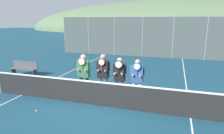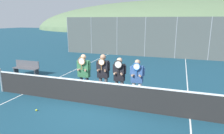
{
  "view_description": "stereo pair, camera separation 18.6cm",
  "coord_description": "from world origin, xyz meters",
  "views": [
    {
      "loc": [
        2.74,
        -6.49,
        3.15
      ],
      "look_at": [
        0.38,
        0.93,
        1.3
      ],
      "focal_mm": 32.0,
      "sensor_mm": 36.0,
      "label": 1
    },
    {
      "loc": [
        2.91,
        -6.44,
        3.15
      ],
      "look_at": [
        0.38,
        0.93,
        1.3
      ],
      "focal_mm": 32.0,
      "sensor_mm": 36.0,
      "label": 2
    }
  ],
  "objects": [
    {
      "name": "court_line_right_sideline",
      "position": [
        3.39,
        3.0,
        0.0
      ],
      "size": [
        0.05,
        16.0,
        0.01
      ],
      "primitive_type": "cube",
      "color": "white",
      "rests_on": "ground_plane"
    },
    {
      "name": "player_rightmost",
      "position": [
        1.45,
        0.76,
        1.01
      ],
      "size": [
        0.57,
        0.34,
        1.7
      ],
      "color": "white",
      "rests_on": "ground_plane"
    },
    {
      "name": "ground_plane",
      "position": [
        0.0,
        0.0,
        0.0
      ],
      "size": [
        120.0,
        120.0,
        0.0
      ],
      "primitive_type": "plane",
      "color": "navy"
    },
    {
      "name": "clubhouse_building",
      "position": [
        -1.39,
        18.85,
        1.7
      ],
      "size": [
        12.51,
        5.5,
        3.35
      ],
      "color": "tan",
      "rests_on": "ground_plane"
    },
    {
      "name": "court_line_left_sideline",
      "position": [
        -3.39,
        3.0,
        0.0
      ],
      "size": [
        0.05,
        16.0,
        0.01
      ],
      "primitive_type": "cube",
      "color": "white",
      "rests_on": "ground_plane"
    },
    {
      "name": "car_far_left",
      "position": [
        -3.53,
        13.29,
        0.91
      ],
      "size": [
        4.63,
        1.95,
        1.77
      ],
      "color": "slate",
      "rests_on": "ground_plane"
    },
    {
      "name": "fence_back",
      "position": [
        0.0,
        10.78,
        1.69
      ],
      "size": [
        15.23,
        0.06,
        3.38
      ],
      "color": "gray",
      "rests_on": "ground_plane"
    },
    {
      "name": "car_left_of_center",
      "position": [
        1.37,
        13.64,
        0.92
      ],
      "size": [
        4.24,
        1.9,
        1.8
      ],
      "color": "maroon",
      "rests_on": "ground_plane"
    },
    {
      "name": "bench_courtside",
      "position": [
        -5.41,
        2.54,
        0.46
      ],
      "size": [
        1.62,
        0.36,
        0.85
      ],
      "color": "#515156",
      "rests_on": "ground_plane"
    },
    {
      "name": "car_center",
      "position": [
        6.35,
        13.68,
        0.89
      ],
      "size": [
        4.79,
        2.01,
        1.73
      ],
      "color": "navy",
      "rests_on": "ground_plane"
    },
    {
      "name": "tennis_ball_on_court",
      "position": [
        -1.74,
        -1.15,
        0.03
      ],
      "size": [
        0.07,
        0.07,
        0.07
      ],
      "color": "#CCDB33",
      "rests_on": "ground_plane"
    },
    {
      "name": "player_leftmost",
      "position": [
        -0.74,
        0.65,
        1.08
      ],
      "size": [
        0.62,
        0.34,
        1.8
      ],
      "color": "#232838",
      "rests_on": "ground_plane"
    },
    {
      "name": "hill_distant",
      "position": [
        0.0,
        60.23,
        0.0
      ],
      "size": [
        92.54,
        51.41,
        17.99
      ],
      "color": "#5B7551",
      "rests_on": "ground_plane"
    },
    {
      "name": "player_center_left",
      "position": [
        0.05,
        0.78,
        1.09
      ],
      "size": [
        0.58,
        0.34,
        1.82
      ],
      "color": "#56565B",
      "rests_on": "ground_plane"
    },
    {
      "name": "player_center_right",
      "position": [
        0.76,
        0.69,
        1.03
      ],
      "size": [
        0.54,
        0.34,
        1.74
      ],
      "color": "#56565B",
      "rests_on": "ground_plane"
    },
    {
      "name": "tennis_net",
      "position": [
        0.0,
        0.0,
        0.49
      ],
      "size": [
        9.13,
        0.09,
        1.05
      ],
      "color": "gray",
      "rests_on": "ground_plane"
    }
  ]
}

